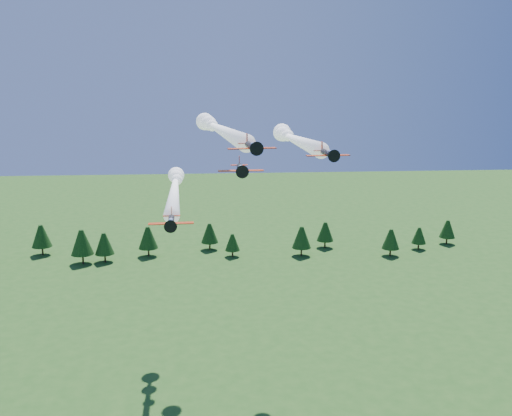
{
  "coord_description": "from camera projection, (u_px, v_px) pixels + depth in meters",
  "views": [
    {
      "loc": [
        -5.82,
        -83.4,
        58.77
      ],
      "look_at": [
        1.19,
        0.0,
        40.64
      ],
      "focal_mm": 40.0,
      "sensor_mm": 36.0,
      "label": 1
    }
  ],
  "objects": [
    {
      "name": "treeline",
      "position": [
        200.0,
        238.0,
        198.79
      ],
      "size": [
        169.92,
        19.93,
        11.63
      ],
      "color": "#382314",
      "rests_on": "ground"
    },
    {
      "name": "plane_right",
      "position": [
        293.0,
        139.0,
        107.09
      ],
      "size": [
        7.72,
        41.15,
        3.7
      ],
      "rotation": [
        0.0,
        0.0,
        0.07
      ],
      "color": "black",
      "rests_on": "ground"
    },
    {
      "name": "plane_slot",
      "position": [
        241.0,
        168.0,
        92.72
      ],
      "size": [
        7.41,
        8.1,
        2.62
      ],
      "rotation": [
        0.0,
        0.0,
        0.01
      ],
      "color": "black",
      "rests_on": "ground"
    },
    {
      "name": "plane_left",
      "position": [
        175.0,
        187.0,
        113.23
      ],
      "size": [
        6.91,
        51.57,
        3.7
      ],
      "rotation": [
        0.0,
        0.0,
        0.04
      ],
      "color": "black",
      "rests_on": "ground"
    },
    {
      "name": "plane_lead",
      "position": [
        219.0,
        129.0,
        104.16
      ],
      "size": [
        11.16,
        54.71,
        3.7
      ],
      "rotation": [
        0.0,
        0.0,
        0.12
      ],
      "color": "black",
      "rests_on": "ground"
    }
  ]
}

